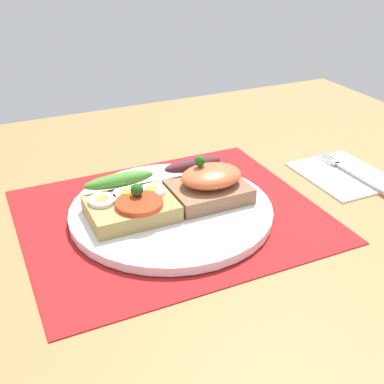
{
  "coord_description": "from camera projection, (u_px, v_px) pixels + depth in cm",
  "views": [
    {
      "loc": [
        -21.25,
        -52.04,
        33.94
      ],
      "look_at": [
        3.0,
        0.0,
        2.94
      ],
      "focal_mm": 46.64,
      "sensor_mm": 36.0,
      "label": 1
    }
  ],
  "objects": [
    {
      "name": "ground_plane",
      "position": [
        172.0,
        226.0,
        0.66
      ],
      "size": [
        120.0,
        90.0,
        3.2
      ],
      "primitive_type": "cube",
      "color": "#A47342"
    },
    {
      "name": "fork",
      "position": [
        350.0,
        171.0,
        0.76
      ],
      "size": [
        1.62,
        14.44,
        0.32
      ],
      "color": "#B7B7BC",
      "rests_on": "napkin"
    },
    {
      "name": "placemat",
      "position": [
        171.0,
        215.0,
        0.65
      ],
      "size": [
        38.02,
        32.1,
        0.3
      ],
      "primitive_type": "cube",
      "color": "#A51A1B",
      "rests_on": "ground_plane"
    },
    {
      "name": "sandwich_egg_tomato",
      "position": [
        130.0,
        203.0,
        0.63
      ],
      "size": [
        10.72,
        9.93,
        4.29
      ],
      "color": "#A68D52",
      "rests_on": "plate"
    },
    {
      "name": "sandwich_salmon",
      "position": [
        207.0,
        182.0,
        0.66
      ],
      "size": [
        10.07,
        9.47,
        5.91
      ],
      "color": "#91684B",
      "rests_on": "plate"
    },
    {
      "name": "napkin",
      "position": [
        345.0,
        175.0,
        0.76
      ],
      "size": [
        11.69,
        13.92,
        0.6
      ],
      "primitive_type": "cube",
      "color": "white",
      "rests_on": "ground_plane"
    },
    {
      "name": "plate",
      "position": [
        171.0,
        211.0,
        0.65
      ],
      "size": [
        26.42,
        26.42,
        1.14
      ],
      "primitive_type": "cylinder",
      "color": "white",
      "rests_on": "placemat"
    }
  ]
}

